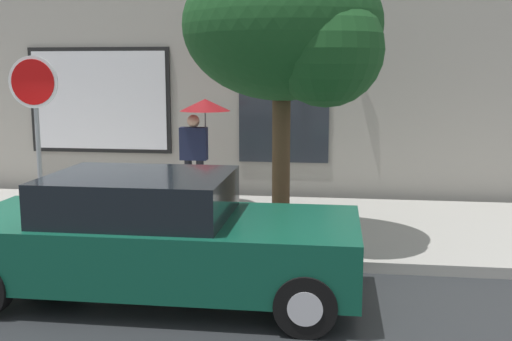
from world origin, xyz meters
TOP-DOWN VIEW (x-y plane):
  - ground_plane at (0.00, 0.00)m, footprint 60.00×60.00m
  - sidewalk at (0.00, 3.00)m, footprint 20.00×4.00m
  - building_facade at (-0.01, 5.50)m, footprint 20.00×0.67m
  - parked_car at (1.40, -0.14)m, footprint 4.56×1.92m
  - pedestrian_with_umbrella at (0.99, 4.04)m, footprint 0.94×0.93m
  - street_tree at (2.78, 1.91)m, footprint 2.83×2.41m
  - stop_sign at (-0.94, 1.64)m, footprint 0.76×0.10m

SIDE VIEW (x-z plane):
  - ground_plane at x=0.00m, z-range 0.00..0.00m
  - sidewalk at x=0.00m, z-range 0.00..0.15m
  - parked_car at x=1.40m, z-range -0.01..1.44m
  - pedestrian_with_umbrella at x=0.99m, z-range 0.70..2.67m
  - stop_sign at x=-0.94m, z-range 0.70..3.39m
  - street_tree at x=2.78m, z-range 1.08..5.25m
  - building_facade at x=-0.01m, z-range -0.02..6.98m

